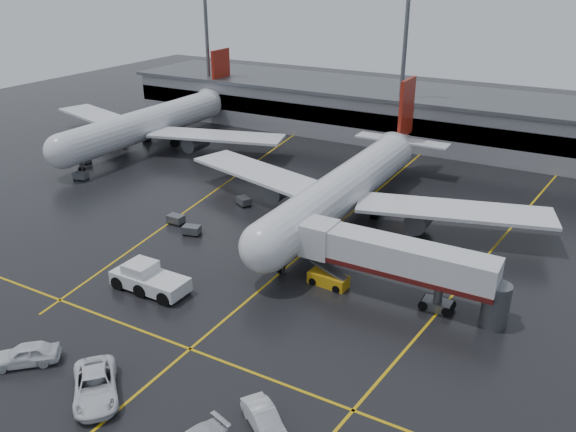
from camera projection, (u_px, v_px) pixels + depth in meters
The scene contains 21 objects.
ground at pixel (312, 246), 65.65m from camera, with size 220.00×220.00×0.00m, color black.
apron_line_centre at pixel (312, 246), 65.65m from camera, with size 0.25×90.00×0.02m, color gold.
apron_line_stop at pixel (190, 349), 48.08m from camera, with size 60.00×0.25×0.02m, color gold.
apron_line_left at pixel (219, 188), 82.65m from camera, with size 0.25×70.00×0.02m, color gold.
apron_line_right at pixel (495, 246), 65.51m from camera, with size 0.25×70.00×0.02m, color gold.
terminal at pixel (438, 118), 102.19m from camera, with size 122.00×19.00×8.60m.
light_mast_left at pixel (207, 46), 113.71m from camera, with size 3.00×1.20×25.45m.
light_mast_mid at pixel (404, 61), 95.66m from camera, with size 3.00×1.20×25.45m.
main_airliner at pixel (349, 185), 71.71m from camera, with size 48.80×45.60×14.10m.
second_airliner at pixel (154, 122), 100.24m from camera, with size 48.80×45.60×14.10m.
jet_bridge at pixel (397, 261), 53.94m from camera, with size 19.90×3.40×6.05m.
pushback_tractor at pixel (148, 279), 56.45m from camera, with size 7.85×3.39×2.80m.
belt_loader at pixel (328, 279), 57.43m from camera, with size 4.09×2.12×2.52m.
service_van_a at pixel (95, 386), 42.53m from camera, with size 3.04×6.60×1.83m, color white.
service_van_c at pixel (264, 420), 39.56m from camera, with size 1.68×4.81×1.59m, color silver.
service_van_d at pixel (26, 354), 46.03m from camera, with size 2.08×5.18×1.76m, color white.
baggage_cart_a at pixel (192, 230), 68.12m from camera, with size 2.27×1.77×1.12m.
baggage_cart_b at pixel (176, 219), 71.00m from camera, with size 2.02×1.34×1.12m.
baggage_cart_c at pixel (244, 201), 76.42m from camera, with size 2.38×2.10×1.12m.
baggage_cart_d at pixel (85, 159), 92.55m from camera, with size 2.27×1.78×1.12m.
baggage_cart_e at pixel (81, 176), 85.46m from camera, with size 2.22×1.67×1.12m.
Camera 1 is at (26.59, -52.58, 29.28)m, focal length 36.34 mm.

